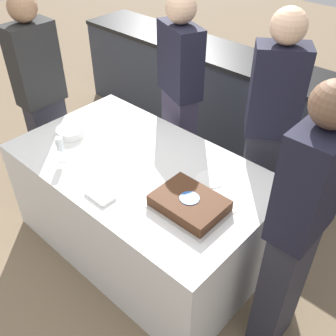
{
  "coord_description": "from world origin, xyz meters",
  "views": [
    {
      "loc": [
        1.53,
        -1.39,
        2.33
      ],
      "look_at": [
        0.25,
        0.0,
        0.86
      ],
      "focal_mm": 42.0,
      "sensor_mm": 36.0,
      "label": 1
    }
  ],
  "objects": [
    {
      "name": "person_cutting_cake",
      "position": [
        0.51,
        0.74,
        0.9
      ],
      "size": [
        0.39,
        0.35,
        1.7
      ],
      "rotation": [
        0.0,
        0.0,
        -2.54
      ],
      "color": "#282833",
      "rests_on": "ground_plane"
    },
    {
      "name": "side_plate_near_cake",
      "position": [
        0.44,
        0.19,
        0.76
      ],
      "size": [
        0.18,
        0.18,
        0.0
      ],
      "color": "white",
      "rests_on": "dining_table"
    },
    {
      "name": "cake",
      "position": [
        0.51,
        -0.1,
        0.8
      ],
      "size": [
        0.44,
        0.33,
        0.08
      ],
      "color": "#B7B2AD",
      "rests_on": "dining_table"
    },
    {
      "name": "person_seated_right",
      "position": [
        1.1,
        0.0,
        0.89
      ],
      "size": [
        0.2,
        0.35,
        1.71
      ],
      "rotation": [
        0.0,
        0.0,
        -1.57
      ],
      "color": "#282833",
      "rests_on": "ground_plane"
    },
    {
      "name": "wine_glass",
      "position": [
        -0.41,
        -0.32,
        0.88
      ],
      "size": [
        0.07,
        0.07,
        0.18
      ],
      "color": "white",
      "rests_on": "dining_table"
    },
    {
      "name": "dining_table",
      "position": [
        0.0,
        0.0,
        0.38
      ],
      "size": [
        1.77,
        1.04,
        0.76
      ],
      "color": "silver",
      "rests_on": "ground_plane"
    },
    {
      "name": "back_counter",
      "position": [
        0.0,
        1.59,
        0.46
      ],
      "size": [
        4.4,
        0.58,
        0.92
      ],
      "color": "#333842",
      "rests_on": "ground_plane"
    },
    {
      "name": "utensil_pile",
      "position": [
        0.06,
        -0.38,
        0.77
      ],
      "size": [
        0.17,
        0.11,
        0.02
      ],
      "color": "white",
      "rests_on": "dining_table"
    },
    {
      "name": "person_seated_left",
      "position": [
        -1.1,
        0.0,
        0.86
      ],
      "size": [
        0.21,
        0.35,
        1.64
      ],
      "rotation": [
        0.0,
        0.0,
        1.57
      ],
      "color": "#282833",
      "rests_on": "ground_plane"
    },
    {
      "name": "plate_stack",
      "position": [
        -0.61,
        -0.1,
        0.79
      ],
      "size": [
        0.2,
        0.2,
        0.06
      ],
      "color": "white",
      "rests_on": "dining_table"
    },
    {
      "name": "person_standing_back",
      "position": [
        -0.3,
        0.74,
        0.86
      ],
      "size": [
        0.45,
        0.34,
        1.65
      ],
      "rotation": [
        0.0,
        0.0,
        2.76
      ],
      "color": "#383347",
      "rests_on": "ground_plane"
    },
    {
      "name": "ground_plane",
      "position": [
        0.0,
        0.0,
        0.0
      ],
      "size": [
        14.0,
        14.0,
        0.0
      ],
      "primitive_type": "plane",
      "color": "#7A664C"
    }
  ]
}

